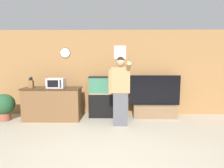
% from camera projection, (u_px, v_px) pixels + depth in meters
% --- Properties ---
extents(ground_plane, '(18.00, 18.00, 0.00)m').
position_uv_depth(ground_plane, '(111.00, 166.00, 2.73)').
color(ground_plane, '#B2A893').
extents(wall_back_paneled, '(10.00, 0.08, 2.60)m').
position_uv_depth(wall_back_paneled, '(112.00, 73.00, 5.42)').
color(wall_back_paneled, olive).
rests_on(wall_back_paneled, ground_plane).
extents(counter_island, '(1.60, 0.58, 0.92)m').
position_uv_depth(counter_island, '(53.00, 104.00, 4.93)').
color(counter_island, brown).
rests_on(counter_island, ground_plane).
extents(microwave, '(0.47, 0.34, 0.27)m').
position_uv_depth(microwave, '(56.00, 83.00, 4.83)').
color(microwave, silver).
rests_on(microwave, counter_island).
extents(knife_block, '(0.13, 0.11, 0.31)m').
position_uv_depth(knife_block, '(31.00, 84.00, 4.82)').
color(knife_block, brown).
rests_on(knife_block, counter_island).
extents(aquarium_on_stand, '(0.88, 0.40, 1.21)m').
position_uv_depth(aquarium_on_stand, '(104.00, 97.00, 5.22)').
color(aquarium_on_stand, black).
rests_on(aquarium_on_stand, ground_plane).
extents(tv_on_stand, '(1.50, 0.40, 1.25)m').
position_uv_depth(tv_on_stand, '(154.00, 105.00, 5.17)').
color(tv_on_stand, brown).
rests_on(tv_on_stand, ground_plane).
extents(person_standing, '(0.56, 0.42, 1.76)m').
position_uv_depth(person_standing, '(120.00, 90.00, 4.43)').
color(person_standing, '#515156').
rests_on(person_standing, ground_plane).
extents(potted_plant, '(0.57, 0.57, 0.75)m').
position_uv_depth(potted_plant, '(4.00, 106.00, 4.87)').
color(potted_plant, brown).
rests_on(potted_plant, ground_plane).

